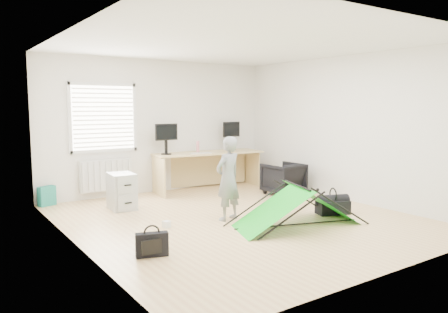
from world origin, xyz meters
TOP-DOWN VIEW (x-y plane):
  - ground at (0.00, 0.00)m, footprint 5.50×5.50m
  - back_wall at (0.00, 2.75)m, footprint 5.00×0.02m
  - window at (-1.20, 2.71)m, footprint 1.20×0.06m
  - radiator at (-1.20, 2.67)m, footprint 1.00×0.12m
  - desk at (0.90, 2.33)m, footprint 2.41×1.02m
  - filing_cabinet at (-1.28, 1.65)m, footprint 0.44×0.56m
  - monitor_left at (-0.03, 2.42)m, footprint 0.48×0.12m
  - monitor_right at (1.59, 2.46)m, footprint 0.49×0.18m
  - keyboard at (0.63, 2.17)m, footprint 0.46×0.23m
  - thermos at (0.72, 2.44)m, footprint 0.07×0.07m
  - office_chair at (1.86, 1.02)m, footprint 0.72×0.74m
  - person at (-0.18, 0.03)m, footprint 0.54×0.42m
  - kite at (0.49, -0.81)m, footprint 2.12×1.43m
  - storage_crate at (2.23, 1.75)m, footprint 0.53×0.45m
  - tote_bag at (-2.30, 2.63)m, footprint 0.32×0.22m
  - laptop_bag at (-1.88, -0.84)m, footprint 0.40×0.22m
  - white_box at (-1.17, 0.17)m, footprint 0.12×0.12m
  - duffel_bag at (1.46, -0.64)m, footprint 0.58×0.42m

SIDE VIEW (x-z plane):
  - ground at x=0.00m, z-range 0.00..0.00m
  - white_box at x=-1.17m, z-range 0.00..0.10m
  - duffel_bag at x=1.46m, z-range 0.00..0.23m
  - storage_crate at x=2.23m, z-range 0.00..0.25m
  - laptop_bag at x=-1.88m, z-range 0.00..0.29m
  - tote_bag at x=-2.30m, z-range 0.00..0.35m
  - kite at x=0.49m, z-range 0.00..0.60m
  - filing_cabinet at x=-1.28m, z-range 0.00..0.62m
  - office_chair at x=1.86m, z-range 0.00..0.64m
  - desk at x=0.90m, z-range 0.00..0.80m
  - radiator at x=-1.20m, z-range 0.15..0.75m
  - person at x=-0.18m, z-range 0.00..1.31m
  - keyboard at x=0.63m, z-range 0.80..0.82m
  - thermos at x=0.72m, z-range 0.80..1.03m
  - monitor_left at x=-0.03m, z-range 0.80..1.25m
  - monitor_right at x=1.59m, z-range 0.80..1.26m
  - back_wall at x=0.00m, z-range 0.00..2.70m
  - window at x=-1.20m, z-range 0.95..2.15m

